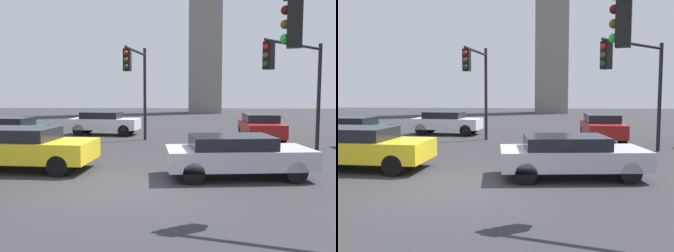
% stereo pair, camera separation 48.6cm
% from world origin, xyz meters
% --- Properties ---
extents(ground_plane, '(104.17, 104.17, 0.00)m').
position_xyz_m(ground_plane, '(0.00, 0.00, 0.00)').
color(ground_plane, '#2D2D30').
extents(traffic_light_0, '(0.68, 3.68, 4.96)m').
position_xyz_m(traffic_light_0, '(-0.78, 8.61, 3.48)').
color(traffic_light_0, black).
rests_on(traffic_light_0, ground_plane).
extents(traffic_light_1, '(3.17, 3.20, 4.71)m').
position_xyz_m(traffic_light_1, '(6.03, 5.47, 3.42)').
color(traffic_light_1, black).
rests_on(traffic_light_1, ground_plane).
extents(car_0, '(4.91, 2.32, 1.41)m').
position_xyz_m(car_0, '(-3.88, 2.31, 0.77)').
color(car_0, yellow).
rests_on(car_0, ground_plane).
extents(car_1, '(4.38, 2.12, 1.32)m').
position_xyz_m(car_1, '(-7.61, 8.59, 0.72)').
color(car_1, '#19472D').
rests_on(car_1, ground_plane).
extents(car_2, '(4.53, 2.40, 1.28)m').
position_xyz_m(car_2, '(3.21, 1.56, 0.70)').
color(car_2, '#ADB2B7').
rests_on(car_2, ground_plane).
extents(car_3, '(1.86, 4.23, 1.45)m').
position_xyz_m(car_3, '(5.59, 9.92, 0.78)').
color(car_3, maroon).
rests_on(car_3, ground_plane).
extents(car_4, '(4.30, 2.18, 1.40)m').
position_xyz_m(car_4, '(-3.35, 12.70, 0.76)').
color(car_4, silver).
rests_on(car_4, ground_plane).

